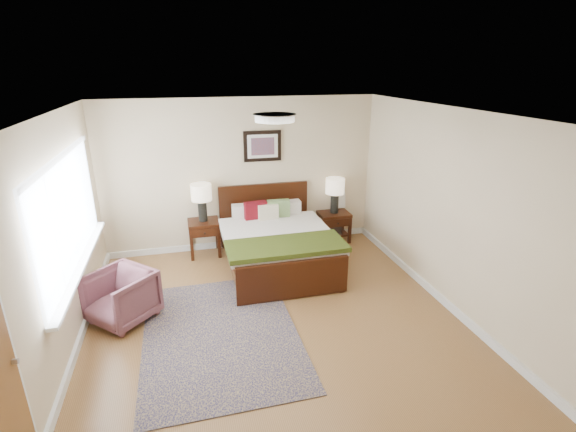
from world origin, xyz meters
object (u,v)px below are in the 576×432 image
Objects in this scene: nightstand_right at (334,224)px; armchair at (121,297)px; bed at (276,237)px; lamp_right at (335,189)px; lamp_left at (201,196)px; rug_persian at (221,333)px; nightstand_left at (204,228)px.

armchair is (-3.36, -1.66, -0.01)m from nightstand_right.
lamp_right reaches higher than bed.
armchair is at bearing -153.50° from lamp_right.
lamp_right is 3.81m from armchair.
lamp_left is 2.25m from lamp_right.
lamp_right is at bearing 0.00° from lamp_left.
armchair is 1.31m from rug_persian.
nightstand_left is 2.00m from armchair.
lamp_right is at bearing 0.53° from nightstand_left.
rug_persian is at bearing -134.75° from nightstand_right.
armchair is at bearing -156.55° from bed.
bed reaches higher than nightstand_left.
nightstand_right is at bearing 0.21° from nightstand_left.
lamp_right is 0.25× the size of rug_persian.
nightstand_left is at bearing -179.79° from nightstand_right.
nightstand_right is (1.21, 0.73, -0.16)m from bed.
lamp_right is at bearing 90.00° from nightstand_right.
nightstand_right is 0.62m from lamp_right.
lamp_left is at bearing 90.00° from nightstand_left.
rug_persian is (-1.02, -1.52, -0.49)m from bed.
rug_persian is (-2.24, -2.27, -0.95)m from lamp_right.
lamp_right is at bearing 45.24° from rug_persian.
nightstand_right is (2.25, 0.01, -0.13)m from nightstand_left.
lamp_left is 2.13m from armchair.
armchair is (-1.11, -1.68, -0.69)m from lamp_left.
nightstand_left is 2.29m from rug_persian.
lamp_left is 0.25× the size of rug_persian.
nightstand_left is 0.55m from lamp_left.
bed is 3.37× the size of nightstand_left.
nightstand_left is (-1.04, 0.72, -0.03)m from bed.
nightstand_right is 3.19m from rug_persian.
bed is at bearing -35.58° from lamp_left.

